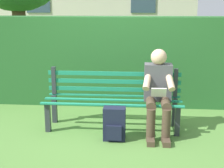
{
  "coord_description": "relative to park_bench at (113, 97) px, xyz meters",
  "views": [
    {
      "loc": [
        -0.34,
        4.32,
        1.75
      ],
      "look_at": [
        0.0,
        0.1,
        0.69
      ],
      "focal_mm": 50.64,
      "sensor_mm": 36.0,
      "label": 1
    }
  ],
  "objects": [
    {
      "name": "ground",
      "position": [
        0.0,
        0.09,
        -0.45
      ],
      "size": [
        60.0,
        60.0,
        0.0
      ],
      "primitive_type": "plane",
      "color": "#517F38"
    },
    {
      "name": "backpack",
      "position": [
        -0.06,
        0.48,
        -0.23
      ],
      "size": [
        0.29,
        0.24,
        0.45
      ],
      "color": "#191E33",
      "rests_on": "ground"
    },
    {
      "name": "person_seated",
      "position": [
        -0.64,
        0.19,
        0.17
      ],
      "size": [
        0.44,
        0.73,
        1.17
      ],
      "color": "#4C4C51",
      "rests_on": "ground"
    },
    {
      "name": "park_bench",
      "position": [
        0.0,
        0.0,
        0.0
      ],
      "size": [
        1.97,
        0.53,
        0.86
      ],
      "color": "#2D3338",
      "rests_on": "ground"
    },
    {
      "name": "hedge_backdrop",
      "position": [
        -0.15,
        -1.24,
        0.36
      ],
      "size": [
        6.52,
        0.74,
        1.63
      ],
      "color": "#265B28",
      "rests_on": "ground"
    }
  ]
}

